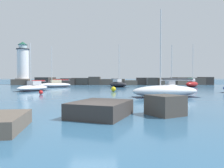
{
  "coord_description": "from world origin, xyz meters",
  "views": [
    {
      "loc": [
        0.98,
        -10.97,
        2.18
      ],
      "look_at": [
        1.11,
        25.24,
        1.05
      ],
      "focal_mm": 35.0,
      "sensor_mm": 36.0,
      "label": 1
    }
  ],
  "objects": [
    {
      "name": "sailboat_moored_5",
      "position": [
        -11.49,
        36.3,
        0.59
      ],
      "size": [
        7.37,
        5.15,
        8.84
      ],
      "color": "white",
      "rests_on": "ground"
    },
    {
      "name": "sailboat_moored_0",
      "position": [
        -11.56,
        23.6,
        0.57
      ],
      "size": [
        4.71,
        6.43,
        7.56
      ],
      "color": "white",
      "rests_on": "ground"
    },
    {
      "name": "sailboat_moored_3",
      "position": [
        11.53,
        28.2,
        0.57
      ],
      "size": [
        2.59,
        6.91,
        7.83
      ],
      "color": "white",
      "rests_on": "ground"
    },
    {
      "name": "foreground_rocks",
      "position": [
        0.25,
        0.41,
        0.43
      ],
      "size": [
        9.93,
        6.96,
        1.15
      ],
      "color": "#383330",
      "rests_on": "ground"
    },
    {
      "name": "sailboat_moored_4",
      "position": [
        18.68,
        37.24,
        0.74
      ],
      "size": [
        4.82,
        5.08,
        9.44
      ],
      "color": "maroon",
      "rests_on": "ground"
    },
    {
      "name": "open_sea_beyond",
      "position": [
        0.0,
        111.9,
        0.0
      ],
      "size": [
        400.0,
        116.0,
        0.01
      ],
      "color": "#235175",
      "rests_on": "ground"
    },
    {
      "name": "sailboat_moored_2",
      "position": [
        6.79,
        12.73,
        0.67
      ],
      "size": [
        7.61,
        3.39,
        9.47
      ],
      "color": "silver",
      "rests_on": "ground"
    },
    {
      "name": "mooring_buoy_orange_near",
      "position": [
        -8.1,
        16.78,
        0.26
      ],
      "size": [
        0.52,
        0.52,
        0.72
      ],
      "color": "red",
      "rests_on": "ground"
    },
    {
      "name": "ground_plane",
      "position": [
        0.0,
        0.0,
        0.0
      ],
      "size": [
        600.0,
        600.0,
        0.0
      ],
      "primitive_type": "plane",
      "color": "#336084"
    },
    {
      "name": "breakwater_jetty",
      "position": [
        1.4,
        51.89,
        0.96
      ],
      "size": [
        57.87,
        6.78,
        2.3
      ],
      "color": "#4C443D",
      "rests_on": "ground"
    },
    {
      "name": "sailboat_moored_1",
      "position": [
        2.27,
        36.87,
        0.67
      ],
      "size": [
        4.99,
        5.63,
        9.34
      ],
      "color": "black",
      "rests_on": "ground"
    },
    {
      "name": "lighthouse",
      "position": [
        -25.27,
        53.36,
        5.4
      ],
      "size": [
        4.35,
        4.35,
        12.59
      ],
      "color": "gray",
      "rests_on": "ground"
    },
    {
      "name": "mooring_buoy_far_side",
      "position": [
        1.19,
        22.0,
        0.38
      ],
      "size": [
        0.75,
        0.75,
        0.95
      ],
      "color": "yellow",
      "rests_on": "ground"
    }
  ]
}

